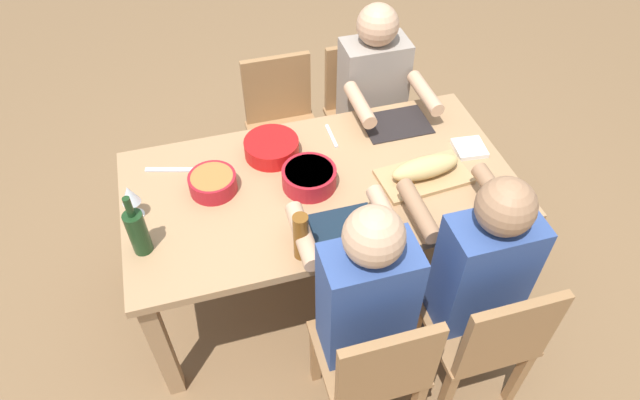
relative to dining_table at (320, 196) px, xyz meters
The scene contains 22 objects.
ground_plane 0.65m from the dining_table, ahead, with size 8.00×8.00×0.00m, color brown.
dining_table is the anchor object (origin of this frame).
chair_far_left 0.92m from the dining_table, 121.49° to the left, with size 0.40×0.40×0.85m.
diner_far_left 0.75m from the dining_table, 128.80° to the left, with size 0.41×0.53×1.20m.
chair_far_center 0.79m from the dining_table, 90.00° to the left, with size 0.40×0.40×0.85m.
diner_far_center 0.59m from the dining_table, 90.00° to the left, with size 0.41×0.53×1.20m.
chair_near_center 0.79m from the dining_table, 90.00° to the right, with size 0.40×0.40×0.85m.
chair_near_left 0.92m from the dining_table, 121.49° to the right, with size 0.40×0.40×0.85m.
diner_near_left 0.75m from the dining_table, 128.80° to the right, with size 0.41×0.53×1.20m.
serving_bowl_greens 0.32m from the dining_table, 56.36° to the right, with size 0.25×0.25×0.08m.
serving_bowl_fruit 0.48m from the dining_table, 10.79° to the right, with size 0.21×0.21×0.08m.
serving_bowl_pasta 0.15m from the dining_table, ahead, with size 0.24×0.24×0.09m.
cutting_board 0.47m from the dining_table, 167.62° to the left, with size 0.40×0.22×0.02m, color tan.
bread_loaf 0.49m from the dining_table, 167.62° to the left, with size 0.32×0.11×0.09m, color tan.
wine_bottle 0.81m from the dining_table, 12.25° to the left, with size 0.08×0.08×0.29m.
beer_bottle 0.45m from the dining_table, 63.87° to the left, with size 0.06×0.06×0.22m, color brown.
wine_glass 0.82m from the dining_table, ahead, with size 0.08×0.08×0.17m.
placemat_far_center 0.30m from the dining_table, 90.00° to the left, with size 0.32×0.23×0.01m, color #142333.
fork_near_center 0.33m from the dining_table, 115.83° to the right, with size 0.02×0.17×0.01m, color silver.
placemat_near_left 0.56m from the dining_table, 148.52° to the right, with size 0.32×0.23×0.01m, color black.
carving_knife 0.68m from the dining_table, 22.65° to the right, with size 0.23×0.02×0.01m, color silver.
napkin_stack 0.74m from the dining_table, behind, with size 0.14×0.14×0.02m, color white.
Camera 1 is at (0.48, 1.69, 2.47)m, focal length 31.38 mm.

